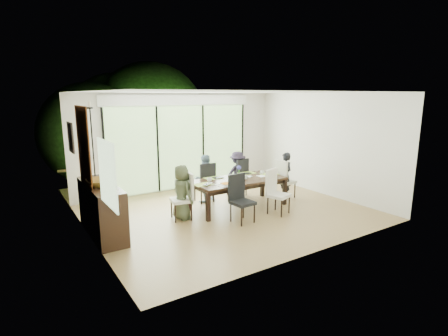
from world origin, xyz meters
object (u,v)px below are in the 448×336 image
person_right_end (285,175)px  person_far_right (237,174)px  chair_far_left (204,182)px  bowl (101,182)px  chair_far_right (237,177)px  person_far_left (204,179)px  chair_left_end (181,196)px  sideboard (102,210)px  cup_b (246,177)px  chair_near_left (243,199)px  vase (239,176)px  table_top (238,180)px  chair_right_end (286,179)px  laptop (209,184)px  cup_a (210,180)px  chair_near_right (279,192)px  cup_c (262,172)px  person_left_end (182,192)px

person_right_end → person_far_right: same height
chair_far_left → person_right_end: size_ratio=0.85×
chair_far_left → bowl: bearing=20.0°
chair_far_right → bowl: bowl is taller
person_far_left → chair_left_end: bearing=27.4°
sideboard → bowl: bearing=-90.0°
person_far_right → cup_b: size_ratio=12.90×
chair_near_left → vase: chair_near_left is taller
table_top → chair_right_end: chair_right_end is taller
person_far_left → chair_far_right: bearing=170.2°
laptop → cup_a: 0.29m
sideboard → chair_near_right: bearing=-14.1°
chair_far_right → person_right_end: size_ratio=0.85×
chair_right_end → cup_c: bearing=75.3°
table_top → sideboard: 3.15m
chair_near_left → chair_far_right: bearing=53.5°
chair_right_end → chair_far_right: bearing=41.6°
chair_left_end → person_left_end: 0.09m
person_left_end → person_far_right: (2.03, 0.83, 0.00)m
chair_far_left → person_far_left: (0.00, -0.02, 0.09)m
chair_right_end → chair_near_right: size_ratio=1.00×
person_left_end → cup_a: size_ratio=10.40×
person_far_left → person_far_right: (1.00, 0.00, 0.00)m
sideboard → chair_far_right: bearing=12.3°
cup_c → person_far_left: bearing=149.7°
chair_near_left → laptop: bearing=109.4°
chair_right_end → bowl: bearing=84.1°
table_top → bowl: bowl is taller
vase → chair_near_left: bearing=-120.9°
chair_near_right → cup_c: bearing=53.6°
cup_a → person_far_left: bearing=69.8°
chair_far_left → person_left_end: (-1.03, -0.85, 0.09)m
chair_near_right → person_far_right: bearing=69.1°
sideboard → chair_right_end: bearing=-0.6°
table_top → person_left_end: bearing=180.0°
cup_a → chair_near_right: bearing=-40.4°
person_far_right → person_far_left: bearing=9.6°
sideboard → bowl: 0.57m
person_far_left → table_top: bearing=107.6°
vase → cup_c: size_ratio=0.97×
table_top → chair_left_end: (-1.50, 0.00, -0.16)m
chair_near_right → person_far_right: person_far_right is taller
person_left_end → cup_b: (1.63, -0.10, 0.14)m
chair_far_right → cup_a: 1.45m
person_far_left → cup_a: 0.74m
chair_near_left → cup_a: (-0.20, 1.02, 0.23)m
person_right_end → person_far_right: 1.25m
laptop → sideboard: sideboard is taller
chair_right_end → person_far_left: (-1.95, 0.83, 0.09)m
laptop → chair_far_right: bearing=0.8°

